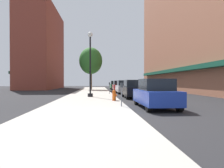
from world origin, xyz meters
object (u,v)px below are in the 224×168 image
Objects in this scene: tree_near at (91,61)px; car_red at (119,86)px; parking_meter_near at (109,86)px; car_blue at (155,94)px; parking_meter_far at (121,92)px; fire_hydrant at (114,95)px; lamppost at (90,63)px; car_black at (133,89)px; car_green at (115,85)px; car_silver at (124,87)px.

car_red is (4.50, -3.94, -4.30)m from tree_near.
parking_meter_near is 0.30× the size of car_blue.
parking_meter_far is at bearing -175.64° from car_blue.
fire_hydrant is 0.11× the size of tree_near.
tree_near is 25.24m from car_blue.
lamppost reaches higher than car_black.
lamppost is 4.50× the size of parking_meter_far.
car_black is at bearing -2.86° from lamppost.
tree_near reaches higher than parking_meter_far.
parking_meter_far is 0.30× the size of car_black.
car_blue is at bearing -80.59° from parking_meter_near.
lamppost is 8.73m from car_blue.
lamppost is 1.37× the size of car_red.
parking_meter_far is 0.30× the size of car_green.
tree_near is at bearing -145.05° from car_green.
parking_meter_far is 7.59m from car_black.
fire_hydrant is 3.53m from parking_meter_far.
tree_near is 7.08m from car_green.
lamppost is at bearing -102.87° from car_green.
lamppost is at bearing 178.57° from car_black.
lamppost is 4.63m from car_black.
tree_near is 18.34m from car_black.
fire_hydrant is at bearing -90.91° from parking_meter_near.
tree_near is at bearing 114.92° from car_silver.
car_red is (0.00, 13.31, 0.00)m from car_black.
car_green is at bearing 79.03° from lamppost.
car_blue is 1.00× the size of car_green.
fire_hydrant is 0.60× the size of parking_meter_near.
fire_hydrant is 8.40m from parking_meter_near.
lamppost reaches higher than car_red.
car_silver reaches higher than parking_meter_far.
car_black reaches higher than parking_meter_far.
parking_meter_far is 0.30× the size of car_red.
lamppost is at bearing 104.94° from parking_meter_far.
tree_near is 1.70× the size of car_black.
car_green is (0.00, 13.73, 0.00)m from car_silver.
lamppost is 0.81× the size of tree_near.
lamppost is 7.47× the size of fire_hydrant.
fire_hydrant is 17.27m from car_red.
parking_meter_far is (0.13, -3.50, 0.43)m from fire_hydrant.
car_red reaches higher than fire_hydrant.
car_black is 1.00× the size of car_red.
parking_meter_near is (0.13, 8.39, 0.43)m from fire_hydrant.
fire_hydrant is 21.71m from tree_near.
car_blue is 1.00× the size of car_black.
car_green is at bearing 91.43° from car_black.
parking_meter_far is at bearing -87.81° from fire_hydrant.
tree_near is 1.70× the size of car_red.
lamppost reaches higher than car_green.
fire_hydrant is 3.98m from car_blue.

